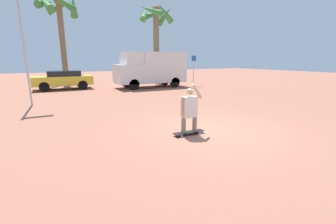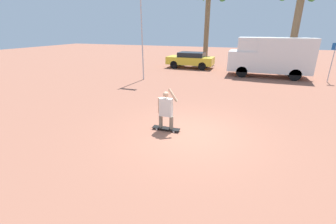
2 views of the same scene
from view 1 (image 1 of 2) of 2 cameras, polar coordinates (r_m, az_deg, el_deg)
ground_plane at (r=7.60m, az=11.12°, el=-4.47°), size 80.00×80.00×0.00m
skateboard at (r=7.02m, az=5.34°, el=-5.16°), size 1.01×0.26×0.08m
person_skateboarder at (r=6.81m, az=5.47°, el=0.95°), size 0.74×0.22×1.49m
camper_van at (r=18.96m, az=-4.17°, el=11.03°), size 5.78×2.16×2.86m
parked_car_yellow at (r=19.37m, az=-25.07°, el=7.57°), size 4.25×1.90×1.43m
palm_tree_near_van at (r=22.25m, az=-3.04°, el=21.36°), size 3.25×3.30×7.14m
palm_tree_center_background at (r=24.07m, az=-26.05°, el=21.62°), size 3.68×3.62×7.96m
flagpole at (r=13.26m, az=-32.87°, el=18.06°), size 1.14×0.12×6.65m
street_sign at (r=20.26m, az=6.53°, el=11.36°), size 0.44×0.06×2.59m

